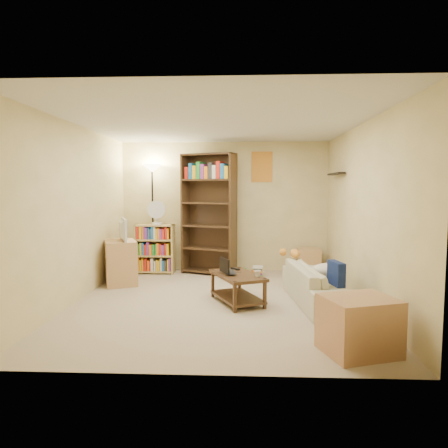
# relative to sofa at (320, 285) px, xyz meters

# --- Properties ---
(room) EXTENTS (4.50, 4.54, 2.52)m
(room) POSITION_rel_sofa_xyz_m (-1.43, 0.01, 1.36)
(room) COLOR tan
(room) RESTS_ON ground
(sofa) EXTENTS (1.94, 1.07, 0.52)m
(sofa) POSITION_rel_sofa_xyz_m (0.00, 0.00, 0.00)
(sofa) COLOR beige
(sofa) RESTS_ON ground
(navy_pillow) EXTENTS (0.17, 0.36, 0.31)m
(navy_pillow) POSITION_rel_sofa_xyz_m (0.13, -0.38, 0.24)
(navy_pillow) COLOR navy
(navy_pillow) RESTS_ON sofa
(cream_blanket) EXTENTS (0.48, 0.34, 0.21)m
(cream_blanket) POSITION_rel_sofa_xyz_m (0.12, 0.06, 0.19)
(cream_blanket) COLOR silver
(cream_blanket) RESTS_ON sofa
(tabby_cat) EXTENTS (0.42, 0.18, 0.14)m
(tabby_cat) POSITION_rel_sofa_xyz_m (-0.30, 0.66, 0.33)
(tabby_cat) COLOR orange
(tabby_cat) RESTS_ON sofa
(coffee_table) EXTENTS (0.85, 1.05, 0.41)m
(coffee_table) POSITION_rel_sofa_xyz_m (-1.16, -0.04, 0.00)
(coffee_table) COLOR #472D1B
(coffee_table) RESTS_ON ground
(laptop) EXTENTS (0.45, 0.36, 0.03)m
(laptop) POSITION_rel_sofa_xyz_m (-1.22, -0.01, 0.16)
(laptop) COLOR black
(laptop) RESTS_ON coffee_table
(laptop_screen) EXTENTS (0.14, 0.28, 0.20)m
(laptop_screen) POSITION_rel_sofa_xyz_m (-1.34, -0.07, 0.27)
(laptop_screen) COLOR white
(laptop_screen) RESTS_ON laptop
(mug) EXTENTS (0.13, 0.13, 0.09)m
(mug) POSITION_rel_sofa_xyz_m (-0.89, -0.22, 0.19)
(mug) COLOR silver
(mug) RESTS_ON coffee_table
(tv_remote) EXTENTS (0.15, 0.16, 0.02)m
(tv_remote) POSITION_rel_sofa_xyz_m (-1.20, 0.28, 0.16)
(tv_remote) COLOR black
(tv_remote) RESTS_ON coffee_table
(tv_stand) EXTENTS (0.71, 0.82, 0.73)m
(tv_stand) POSITION_rel_sofa_xyz_m (-3.14, 1.00, 0.10)
(tv_stand) COLOR tan
(tv_stand) RESTS_ON ground
(television) EXTENTS (0.71, 0.54, 0.37)m
(television) POSITION_rel_sofa_xyz_m (-3.14, 1.00, 0.66)
(television) COLOR black
(television) RESTS_ON tv_stand
(tall_bookshelf) EXTENTS (1.06, 0.67, 2.24)m
(tall_bookshelf) POSITION_rel_sofa_xyz_m (-1.72, 1.86, 0.92)
(tall_bookshelf) COLOR #412C19
(tall_bookshelf) RESTS_ON ground
(short_bookshelf) EXTENTS (0.73, 0.29, 0.93)m
(short_bookshelf) POSITION_rel_sofa_xyz_m (-2.74, 1.88, 0.20)
(short_bookshelf) COLOR tan
(short_bookshelf) RESTS_ON ground
(desk_fan) EXTENTS (0.33, 0.19, 0.45)m
(desk_fan) POSITION_rel_sofa_xyz_m (-2.69, 1.83, 0.90)
(desk_fan) COLOR silver
(desk_fan) RESTS_ON short_bookshelf
(floor_lamp) EXTENTS (0.35, 0.35, 2.07)m
(floor_lamp) POSITION_rel_sofa_xyz_m (-2.81, 2.05, 1.39)
(floor_lamp) COLOR black
(floor_lamp) RESTS_ON ground
(side_table) EXTENTS (0.43, 0.43, 0.48)m
(side_table) POSITION_rel_sofa_xyz_m (0.17, 1.97, -0.02)
(side_table) COLOR tan
(side_table) RESTS_ON ground
(end_cabinet) EXTENTS (0.80, 0.72, 0.55)m
(end_cabinet) POSITION_rel_sofa_xyz_m (0.04, -1.71, 0.01)
(end_cabinet) COLOR tan
(end_cabinet) RESTS_ON ground
(book_stacks) EXTENTS (0.47, 0.23, 0.20)m
(book_stacks) POSITION_rel_sofa_xyz_m (-0.94, 1.61, -0.17)
(book_stacks) COLOR red
(book_stacks) RESTS_ON ground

